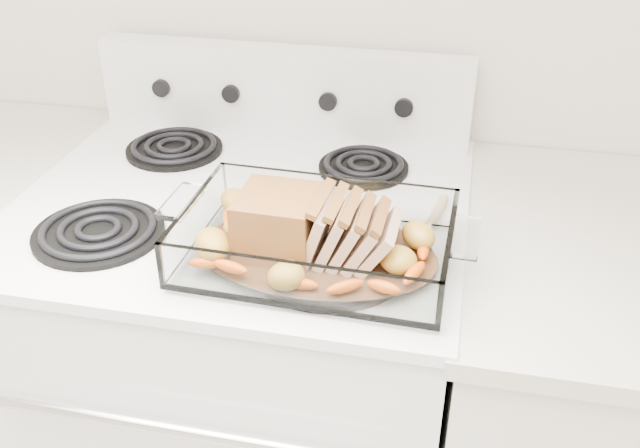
% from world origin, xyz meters
% --- Properties ---
extents(electric_range, '(0.78, 0.70, 1.12)m').
position_xyz_m(electric_range, '(0.00, 1.66, 0.48)').
color(electric_range, white).
rests_on(electric_range, ground).
extents(counter_right, '(0.58, 0.68, 0.93)m').
position_xyz_m(counter_right, '(0.67, 1.66, 0.47)').
color(counter_right, silver).
rests_on(counter_right, ground).
extents(baking_dish, '(0.39, 0.26, 0.08)m').
position_xyz_m(baking_dish, '(0.17, 1.49, 0.96)').
color(baking_dish, white).
rests_on(baking_dish, electric_range).
extents(pork_roast, '(0.24, 0.12, 0.09)m').
position_xyz_m(pork_roast, '(0.15, 1.49, 1.00)').
color(pork_roast, brown).
rests_on(pork_roast, baking_dish).
extents(roast_vegetables, '(0.34, 0.19, 0.04)m').
position_xyz_m(roast_vegetables, '(0.17, 1.53, 0.97)').
color(roast_vegetables, '#E5510C').
rests_on(roast_vegetables, baking_dish).
extents(wooden_spoon, '(0.06, 0.25, 0.02)m').
position_xyz_m(wooden_spoon, '(0.33, 1.56, 0.94)').
color(wooden_spoon, '#C8B58E').
rests_on(wooden_spoon, electric_range).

